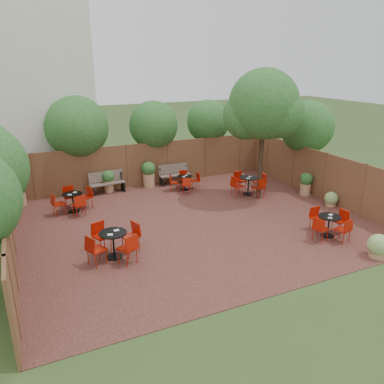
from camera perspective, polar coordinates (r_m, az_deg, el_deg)
name	(u,v)px	position (r m, az deg, el deg)	size (l,w,h in m)	color
ground	(194,222)	(13.94, 0.36, -4.57)	(80.00, 80.00, 0.00)	#354F23
courtyard_paving	(194,222)	(13.94, 0.36, -4.54)	(12.00, 10.00, 0.02)	#361816
fence_back	(149,164)	(18.02, -6.45, 4.17)	(12.00, 0.08, 2.00)	brown
fence_left	(9,226)	(12.44, -25.58, -4.57)	(0.08, 10.00, 2.00)	brown
fence_right	(324,176)	(16.90, 19.11, 2.23)	(0.08, 10.00, 2.00)	brown
neighbour_building	(33,97)	(19.64, -22.63, 13.00)	(5.00, 4.00, 8.00)	silver
overhang_foliage	(116,140)	(14.95, -11.34, 7.68)	(15.71, 10.77, 2.73)	#21571C
courtyard_tree	(264,108)	(15.67, 10.64, 12.16)	(2.90, 2.82, 5.34)	black
park_bench_left	(107,182)	(17.28, -12.61, 1.49)	(1.58, 0.65, 0.95)	brown
park_bench_right	(174,174)	(18.19, -2.68, 2.75)	(1.49, 0.49, 0.92)	brown
bistro_tables	(186,206)	(14.25, -0.85, -2.06)	(8.90, 7.86, 0.93)	black
planters	(151,180)	(16.91, -6.17, 1.72)	(11.83, 4.63, 1.17)	#AA7C55
low_shrubs	(369,228)	(13.98, 24.93, -4.93)	(2.44, 4.43, 0.71)	#AA7C55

